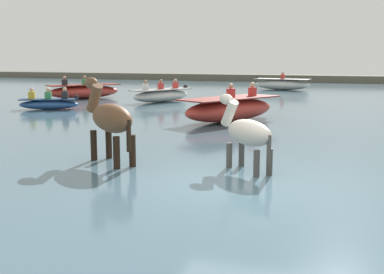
{
  "coord_description": "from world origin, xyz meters",
  "views": [
    {
      "loc": [
        2.1,
        -8.21,
        2.55
      ],
      "look_at": [
        -1.38,
        1.54,
        0.86
      ],
      "focal_mm": 45.93,
      "sensor_mm": 36.0,
      "label": 1
    }
  ],
  "objects_px": {
    "horse_lead_pinto": "(247,134)",
    "boat_far_inshore": "(282,84)",
    "boat_distant_east": "(84,91)",
    "horse_trailing_bay": "(110,120)",
    "boat_distant_west": "(161,95)",
    "boat_mid_channel": "(230,109)",
    "boat_near_port": "(49,103)"
  },
  "relations": [
    {
      "from": "horse_trailing_bay",
      "to": "boat_mid_channel",
      "type": "distance_m",
      "value": 7.39
    },
    {
      "from": "horse_lead_pinto",
      "to": "boat_distant_east",
      "type": "xyz_separation_m",
      "value": [
        -12.11,
        13.59,
        -0.33
      ]
    },
    {
      "from": "boat_distant_east",
      "to": "horse_trailing_bay",
      "type": "bearing_deg",
      "value": -56.19
    },
    {
      "from": "boat_distant_west",
      "to": "boat_mid_channel",
      "type": "relative_size",
      "value": 0.84
    },
    {
      "from": "boat_distant_west",
      "to": "boat_mid_channel",
      "type": "bearing_deg",
      "value": -49.43
    },
    {
      "from": "boat_distant_west",
      "to": "boat_distant_east",
      "type": "relative_size",
      "value": 0.91
    },
    {
      "from": "boat_far_inshore",
      "to": "boat_near_port",
      "type": "height_order",
      "value": "boat_far_inshore"
    },
    {
      "from": "boat_far_inshore",
      "to": "boat_mid_channel",
      "type": "bearing_deg",
      "value": -86.61
    },
    {
      "from": "boat_mid_channel",
      "to": "boat_distant_east",
      "type": "bearing_deg",
      "value": 146.62
    },
    {
      "from": "horse_trailing_bay",
      "to": "boat_far_inshore",
      "type": "relative_size",
      "value": 0.54
    },
    {
      "from": "horse_lead_pinto",
      "to": "horse_trailing_bay",
      "type": "distance_m",
      "value": 2.86
    },
    {
      "from": "boat_far_inshore",
      "to": "boat_distant_east",
      "type": "bearing_deg",
      "value": -129.95
    },
    {
      "from": "horse_trailing_bay",
      "to": "boat_distant_east",
      "type": "xyz_separation_m",
      "value": [
        -9.27,
        13.84,
        -0.52
      ]
    },
    {
      "from": "boat_far_inshore",
      "to": "boat_distant_east",
      "type": "height_order",
      "value": "same"
    },
    {
      "from": "boat_distant_west",
      "to": "boat_distant_east",
      "type": "xyz_separation_m",
      "value": [
        -4.71,
        0.49,
        0.05
      ]
    },
    {
      "from": "horse_trailing_bay",
      "to": "horse_lead_pinto",
      "type": "bearing_deg",
      "value": 4.98
    },
    {
      "from": "boat_far_inshore",
      "to": "boat_mid_channel",
      "type": "relative_size",
      "value": 0.94
    },
    {
      "from": "horse_lead_pinto",
      "to": "boat_far_inshore",
      "type": "relative_size",
      "value": 0.46
    },
    {
      "from": "horse_trailing_bay",
      "to": "boat_distant_east",
      "type": "height_order",
      "value": "horse_trailing_bay"
    },
    {
      "from": "horse_trailing_bay",
      "to": "boat_distant_west",
      "type": "bearing_deg",
      "value": 108.85
    },
    {
      "from": "horse_lead_pinto",
      "to": "boat_far_inshore",
      "type": "height_order",
      "value": "horse_lead_pinto"
    },
    {
      "from": "boat_distant_west",
      "to": "boat_near_port",
      "type": "bearing_deg",
      "value": -122.48
    },
    {
      "from": "horse_lead_pinto",
      "to": "boat_far_inshore",
      "type": "bearing_deg",
      "value": 97.74
    },
    {
      "from": "horse_lead_pinto",
      "to": "boat_far_inshore",
      "type": "distance_m",
      "value": 24.36
    },
    {
      "from": "horse_lead_pinto",
      "to": "boat_mid_channel",
      "type": "height_order",
      "value": "horse_lead_pinto"
    },
    {
      "from": "boat_distant_west",
      "to": "boat_mid_channel",
      "type": "distance_m",
      "value": 7.9
    },
    {
      "from": "boat_mid_channel",
      "to": "boat_near_port",
      "type": "height_order",
      "value": "boat_mid_channel"
    },
    {
      "from": "horse_lead_pinto",
      "to": "boat_distant_west",
      "type": "distance_m",
      "value": 15.06
    },
    {
      "from": "boat_near_port",
      "to": "boat_mid_channel",
      "type": "bearing_deg",
      "value": -7.93
    },
    {
      "from": "boat_distant_east",
      "to": "horse_lead_pinto",
      "type": "bearing_deg",
      "value": -48.28
    },
    {
      "from": "boat_mid_channel",
      "to": "boat_distant_west",
      "type": "bearing_deg",
      "value": 130.57
    },
    {
      "from": "boat_distant_east",
      "to": "boat_mid_channel",
      "type": "distance_m",
      "value": 11.79
    }
  ]
}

